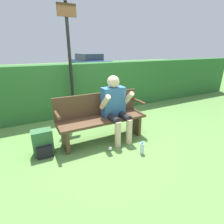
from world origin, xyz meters
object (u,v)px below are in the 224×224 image
object	(u,v)px
park_bench	(101,117)
person_seated	(115,105)
parked_car	(89,63)
signpost	(70,58)
backpack	(43,143)
water_bottle	(142,148)

from	to	relation	value
park_bench	person_seated	bearing A→B (deg)	-22.66
park_bench	parked_car	size ratio (longest dim) A/B	0.38
park_bench	signpost	world-z (taller)	signpost
backpack	park_bench	bearing A→B (deg)	3.73
park_bench	backpack	xyz separation A→B (m)	(-1.09, -0.07, -0.24)
person_seated	backpack	bearing A→B (deg)	178.50
parked_car	signpost	bearing A→B (deg)	153.24
park_bench	signpost	xyz separation A→B (m)	(-0.18, 1.26, 1.03)
water_bottle	parked_car	world-z (taller)	parked_car
park_bench	water_bottle	distance (m)	0.97
person_seated	parked_car	bearing A→B (deg)	72.19
signpost	person_seated	bearing A→B (deg)	-72.17
park_bench	backpack	size ratio (longest dim) A/B	3.89
backpack	parked_car	distance (m)	11.51
person_seated	water_bottle	world-z (taller)	person_seated
parked_car	park_bench	bearing A→B (deg)	156.64
park_bench	water_bottle	bearing A→B (deg)	-64.85
parked_car	person_seated	bearing A→B (deg)	158.06
water_bottle	parked_car	xyz separation A→B (m)	(3.25, 11.23, 0.52)
park_bench	parked_car	bearing A→B (deg)	70.77
backpack	water_bottle	world-z (taller)	backpack
park_bench	backpack	distance (m)	1.11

